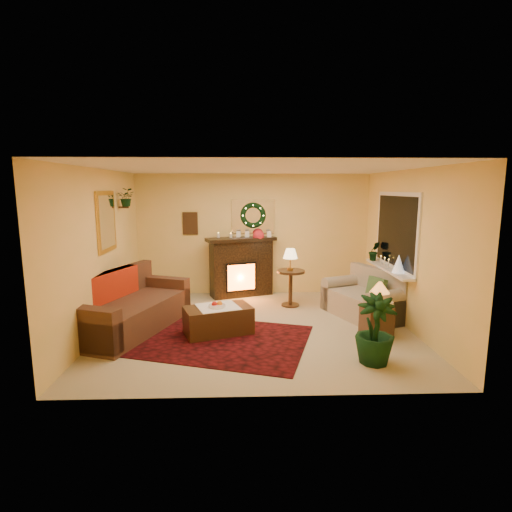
{
  "coord_description": "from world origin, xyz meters",
  "views": [
    {
      "loc": [
        -0.23,
        -6.37,
        2.29
      ],
      "look_at": [
        0.0,
        0.35,
        1.15
      ],
      "focal_mm": 28.0,
      "sensor_mm": 36.0,
      "label": 1
    }
  ],
  "objects_px": {
    "fireplace": "(241,270)",
    "loveseat": "(363,294)",
    "sofa": "(132,304)",
    "side_table_round": "(290,290)",
    "end_table_square": "(376,320)",
    "coffee_table": "(218,321)"
  },
  "relations": [
    {
      "from": "side_table_round",
      "to": "sofa",
      "type": "bearing_deg",
      "value": -155.18
    },
    {
      "from": "sofa",
      "to": "coffee_table",
      "type": "bearing_deg",
      "value": 11.44
    },
    {
      "from": "sofa",
      "to": "fireplace",
      "type": "xyz_separation_m",
      "value": [
        1.78,
        2.09,
        0.12
      ]
    },
    {
      "from": "fireplace",
      "to": "loveseat",
      "type": "xyz_separation_m",
      "value": [
        2.2,
        -1.52,
        -0.13
      ]
    },
    {
      "from": "sofa",
      "to": "side_table_round",
      "type": "xyz_separation_m",
      "value": [
        2.75,
        1.27,
        -0.11
      ]
    },
    {
      "from": "fireplace",
      "to": "side_table_round",
      "type": "xyz_separation_m",
      "value": [
        0.97,
        -0.82,
        -0.23
      ]
    },
    {
      "from": "sofa",
      "to": "end_table_square",
      "type": "xyz_separation_m",
      "value": [
        3.89,
        -0.43,
        -0.16
      ]
    },
    {
      "from": "sofa",
      "to": "coffee_table",
      "type": "xyz_separation_m",
      "value": [
        1.41,
        -0.21,
        -0.22
      ]
    },
    {
      "from": "loveseat",
      "to": "sofa",
      "type": "bearing_deg",
      "value": 165.53
    },
    {
      "from": "sofa",
      "to": "side_table_round",
      "type": "bearing_deg",
      "value": 44.78
    },
    {
      "from": "fireplace",
      "to": "end_table_square",
      "type": "relative_size",
      "value": 2.63
    },
    {
      "from": "side_table_round",
      "to": "end_table_square",
      "type": "bearing_deg",
      "value": -56.08
    },
    {
      "from": "fireplace",
      "to": "coffee_table",
      "type": "distance_m",
      "value": 2.36
    },
    {
      "from": "loveseat",
      "to": "end_table_square",
      "type": "height_order",
      "value": "loveseat"
    },
    {
      "from": "loveseat",
      "to": "side_table_round",
      "type": "distance_m",
      "value": 1.42
    },
    {
      "from": "side_table_round",
      "to": "end_table_square",
      "type": "distance_m",
      "value": 2.05
    },
    {
      "from": "sofa",
      "to": "loveseat",
      "type": "height_order",
      "value": "sofa"
    },
    {
      "from": "side_table_round",
      "to": "fireplace",
      "type": "bearing_deg",
      "value": 139.78
    },
    {
      "from": "side_table_round",
      "to": "end_table_square",
      "type": "relative_size",
      "value": 1.44
    },
    {
      "from": "fireplace",
      "to": "side_table_round",
      "type": "height_order",
      "value": "fireplace"
    },
    {
      "from": "loveseat",
      "to": "end_table_square",
      "type": "relative_size",
      "value": 2.96
    },
    {
      "from": "coffee_table",
      "to": "fireplace",
      "type": "bearing_deg",
      "value": 61.42
    }
  ]
}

